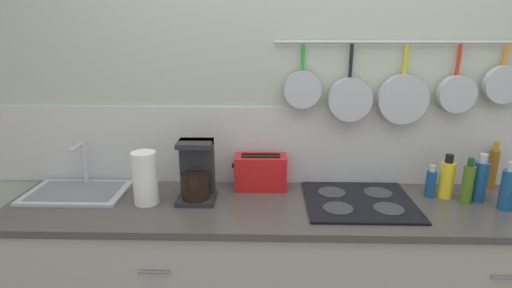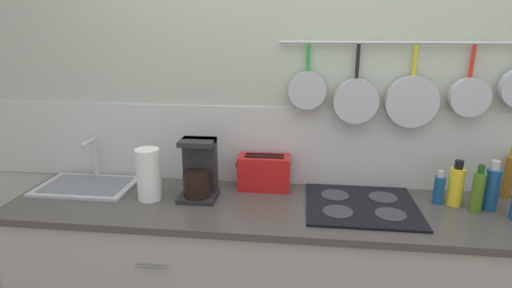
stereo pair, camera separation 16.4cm
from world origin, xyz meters
The scene contains 12 objects.
wall_back centered at (0.00, 0.33, 1.28)m, with size 7.20×0.14×2.60m.
countertop centered at (0.00, 0.00, 0.91)m, with size 3.07×0.58×0.03m.
sink_basin centered at (-1.25, 0.12, 0.94)m, with size 0.49×0.32×0.24m.
paper_towel_roll centered at (-0.85, 0.01, 1.05)m, with size 0.12×0.12×0.26m.
coffee_maker centered at (-0.62, 0.06, 1.05)m, with size 0.19×0.18×0.30m.
toaster centered at (-0.30, 0.21, 1.01)m, with size 0.29×0.13×0.19m.
cooktop centered at (0.18, 0.04, 0.93)m, with size 0.52×0.47×0.01m.
bottle_vinegar centered at (0.56, 0.12, 1.00)m, with size 0.05×0.05×0.17m.
bottle_hot_sauce centered at (0.63, 0.12, 1.02)m, with size 0.07×0.07×0.22m.
bottle_dish_soap centered at (0.70, 0.05, 1.02)m, with size 0.05×0.05×0.23m.
bottle_sesame_oil centered at (0.78, 0.08, 1.03)m, with size 0.07×0.07×0.24m.
bottle_cooking_wine centered at (0.92, 0.24, 1.04)m, with size 0.05×0.05×0.26m.
Camera 2 is at (-0.11, -1.76, 1.75)m, focal length 28.00 mm.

